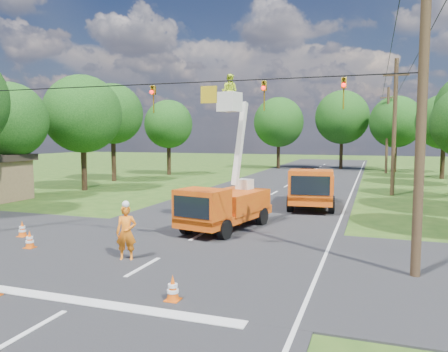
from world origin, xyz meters
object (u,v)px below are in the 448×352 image
at_px(tree_left_f, 169,124).
at_px(traffic_cone_2, 237,218).
at_px(tree_right_e, 444,122).
at_px(tree_far_a, 279,122).
at_px(bucket_truck, 225,198).
at_px(traffic_cone_3, 30,240).
at_px(pole_right_far, 387,130).
at_px(second_truck, 312,187).
at_px(tree_far_c, 396,122).
at_px(tree_left_c, 9,121).
at_px(traffic_cone_1, 173,288).
at_px(pole_right_mid, 394,126).
at_px(pole_right_near, 422,112).
at_px(traffic_cone_4, 22,229).
at_px(tree_left_d, 83,114).
at_px(tree_far_b, 342,117).
at_px(ground_worker, 126,233).
at_px(tree_left_e, 113,114).
at_px(traffic_cone_6, 312,198).
at_px(distant_car, 306,175).

bearing_deg(tree_left_f, traffic_cone_2, -57.18).
distance_m(tree_right_e, tree_far_a, 20.43).
distance_m(traffic_cone_2, tree_far_a, 38.18).
relative_size(bucket_truck, traffic_cone_3, 10.21).
xyz_separation_m(bucket_truck, pole_right_far, (7.86, 35.50, 3.57)).
xyz_separation_m(second_truck, tree_far_c, (5.88, 29.75, 4.77)).
bearing_deg(tree_left_c, bucket_truck, -14.70).
bearing_deg(traffic_cone_1, pole_right_mid, 75.53).
relative_size(pole_right_near, tree_far_a, 1.05).
relative_size(pole_right_mid, tree_far_c, 1.09).
bearing_deg(pole_right_mid, pole_right_far, 90.00).
height_order(bucket_truck, pole_right_far, pole_right_far).
distance_m(traffic_cone_4, tree_left_d, 17.65).
distance_m(tree_far_b, tree_far_c, 7.20).
xyz_separation_m(bucket_truck, tree_left_d, (-15.64, 10.50, 4.59)).
bearing_deg(ground_worker, tree_right_e, 49.06).
bearing_deg(tree_left_e, traffic_cone_3, -63.95).
xyz_separation_m(bucket_truck, traffic_cone_1, (1.58, -8.84, -1.18)).
distance_m(bucket_truck, tree_left_d, 19.39).
bearing_deg(traffic_cone_4, pole_right_mid, 51.51).
distance_m(traffic_cone_1, pole_right_near, 8.98).
distance_m(traffic_cone_1, pole_right_mid, 25.57).
bearing_deg(tree_far_a, bucket_truck, -81.66).
bearing_deg(tree_right_e, tree_left_d, -145.22).
height_order(bucket_truck, traffic_cone_1, bucket_truck).
height_order(second_truck, pole_right_mid, pole_right_mid).
relative_size(bucket_truck, traffic_cone_6, 10.21).
height_order(second_truck, tree_far_c, tree_far_c).
relative_size(traffic_cone_1, tree_right_e, 0.08).
distance_m(traffic_cone_2, traffic_cone_4, 9.75).
bearing_deg(tree_far_b, traffic_cone_1, -90.90).
bearing_deg(bucket_truck, pole_right_mid, 75.32).
xyz_separation_m(pole_right_far, tree_left_f, (-23.30, -10.00, 0.58)).
xyz_separation_m(traffic_cone_1, pole_right_far, (6.28, 44.33, 4.75)).
bearing_deg(tree_far_c, ground_worker, -103.66).
bearing_deg(tree_left_c, tree_left_d, 75.96).
bearing_deg(traffic_cone_6, traffic_cone_3, -120.15).
relative_size(tree_right_e, tree_far_a, 0.91).
bearing_deg(pole_right_far, bucket_truck, -102.48).
bearing_deg(traffic_cone_4, tree_far_a, 87.04).
height_order(tree_right_e, tree_far_b, tree_far_b).
bearing_deg(tree_far_c, tree_right_e, -58.44).
bearing_deg(ground_worker, traffic_cone_6, 55.20).
bearing_deg(tree_left_d, tree_right_e, 34.78).
relative_size(traffic_cone_3, tree_left_d, 0.08).
bearing_deg(tree_far_b, tree_left_d, -120.96).
distance_m(traffic_cone_3, pole_right_mid, 25.83).
height_order(tree_left_f, tree_far_c, tree_far_c).
bearing_deg(second_truck, tree_far_c, 72.90).
bearing_deg(distant_car, traffic_cone_3, -102.66).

